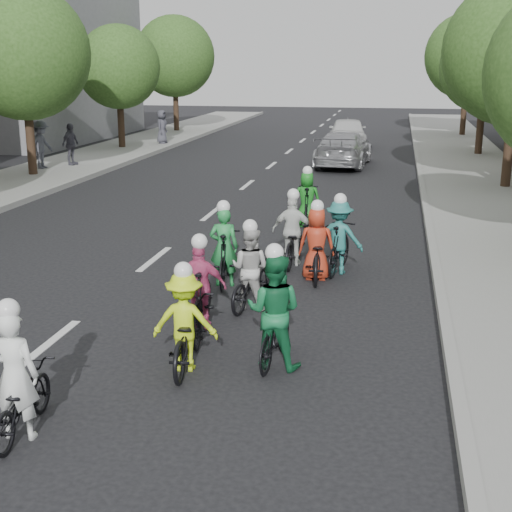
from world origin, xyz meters
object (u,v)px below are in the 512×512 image
(cyclist_2, at_px, (186,329))
(cyclist_7, at_px, (339,242))
(cyclist_9, at_px, (307,203))
(follow_car_lead, at_px, (344,149))
(cyclist_1, at_px, (274,319))
(cyclist_4, at_px, (317,251))
(spectator_2, at_px, (162,127))
(spectator_1, at_px, (71,144))
(cyclist_0, at_px, (19,392))
(follow_car_trail, at_px, (347,133))
(spectator_0, at_px, (41,145))
(cyclist_8, at_px, (293,238))
(cyclist_6, at_px, (251,276))
(cyclist_3, at_px, (202,293))
(cyclist_5, at_px, (225,254))

(cyclist_2, relative_size, cyclist_7, 1.06)
(cyclist_9, height_order, follow_car_lead, cyclist_9)
(cyclist_7, bearing_deg, cyclist_1, 92.66)
(cyclist_9, bearing_deg, cyclist_7, 102.00)
(cyclist_4, bearing_deg, spectator_2, -68.70)
(cyclist_1, distance_m, cyclist_9, 9.08)
(spectator_1, bearing_deg, cyclist_2, -139.85)
(cyclist_7, distance_m, spectator_2, 23.71)
(cyclist_9, bearing_deg, follow_car_lead, -94.24)
(cyclist_0, xyz_separation_m, follow_car_lead, (1.97, 22.98, 0.18))
(spectator_1, bearing_deg, follow_car_trail, -37.95)
(cyclist_4, height_order, spectator_2, spectator_2)
(cyclist_0, distance_m, follow_car_trail, 29.50)
(spectator_0, relative_size, spectator_2, 1.10)
(cyclist_9, relative_size, spectator_0, 0.97)
(cyclist_0, height_order, follow_car_trail, cyclist_0)
(cyclist_2, height_order, cyclist_8, cyclist_8)
(cyclist_4, xyz_separation_m, cyclist_9, (-0.78, 4.70, 0.04))
(cyclist_0, height_order, follow_car_lead, cyclist_0)
(cyclist_1, height_order, spectator_0, spectator_0)
(cyclist_8, relative_size, spectator_1, 1.09)
(cyclist_9, xyz_separation_m, follow_car_trail, (-0.22, 17.87, 0.17))
(cyclist_0, distance_m, cyclist_2, 2.58)
(spectator_1, bearing_deg, spectator_2, 3.08)
(cyclist_9, bearing_deg, cyclist_8, 88.85)
(follow_car_trail, bearing_deg, cyclist_4, 87.62)
(cyclist_0, bearing_deg, cyclist_6, -114.28)
(cyclist_3, height_order, follow_car_trail, cyclist_3)
(cyclist_0, relative_size, spectator_0, 0.91)
(cyclist_1, distance_m, cyclist_6, 2.56)
(cyclist_7, xyz_separation_m, follow_car_trail, (-1.40, 22.07, 0.14))
(cyclist_8, bearing_deg, cyclist_9, -85.88)
(cyclist_5, relative_size, follow_car_lead, 0.37)
(cyclist_6, bearing_deg, cyclist_3, 75.33)
(cyclist_4, distance_m, cyclist_7, 0.65)
(cyclist_9, bearing_deg, cyclist_5, 76.55)
(cyclist_6, distance_m, cyclist_9, 6.64)
(cyclist_5, xyz_separation_m, spectator_2, (-8.71, 22.33, 0.39))
(cyclist_7, bearing_deg, cyclist_2, 80.33)
(cyclist_2, distance_m, spectator_1, 20.65)
(cyclist_2, relative_size, cyclist_5, 1.02)
(cyclist_2, xyz_separation_m, cyclist_3, (-0.21, 1.57, 0.02))
(cyclist_0, height_order, cyclist_7, cyclist_0)
(cyclist_6, height_order, cyclist_7, cyclist_7)
(spectator_1, xyz_separation_m, spectator_2, (1.09, 8.31, 0.00))
(cyclist_0, relative_size, cyclist_1, 0.93)
(cyclist_4, height_order, follow_car_trail, cyclist_4)
(cyclist_8, distance_m, spectator_1, 16.48)
(cyclist_5, distance_m, cyclist_9, 5.51)
(cyclist_3, bearing_deg, cyclist_7, -124.07)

